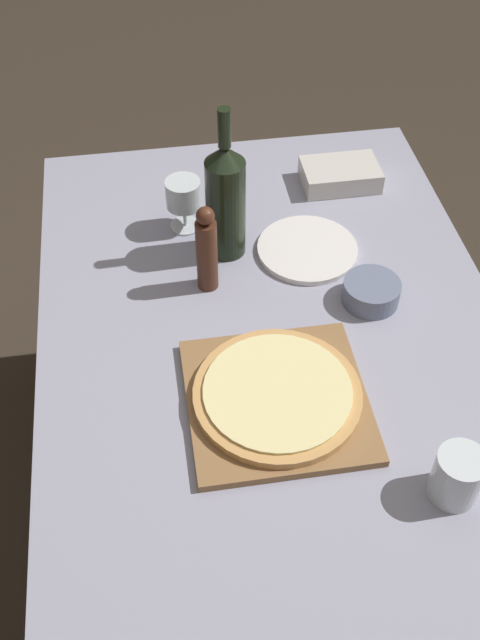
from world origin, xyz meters
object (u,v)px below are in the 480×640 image
at_px(pizza, 277,394).
at_px(wine_glass, 183,196).
at_px(small_bowl, 371,292).
at_px(pepper_mill, 207,250).
at_px(wine_bottle, 226,199).

xyz_separation_m(pizza, wine_glass, (-0.12, 0.56, 0.06)).
bearing_deg(small_bowl, pizza, -136.16).
relative_size(pepper_mill, small_bowl, 1.74).
bearing_deg(wine_glass, wine_bottle, -48.85).
height_order(pepper_mill, wine_glass, pepper_mill).
relative_size(wine_bottle, pepper_mill, 1.71).
relative_size(wine_bottle, small_bowl, 2.98).
bearing_deg(pizza, small_bowl, 43.84).
distance_m(pizza, wine_glass, 0.57).
height_order(pizza, wine_glass, wine_glass).
bearing_deg(pizza, wine_glass, 102.04).
xyz_separation_m(wine_bottle, small_bowl, (0.29, -0.22, -0.12)).
height_order(wine_bottle, small_bowl, wine_bottle).
bearing_deg(pepper_mill, pizza, -75.42).
distance_m(pizza, wine_bottle, 0.47).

